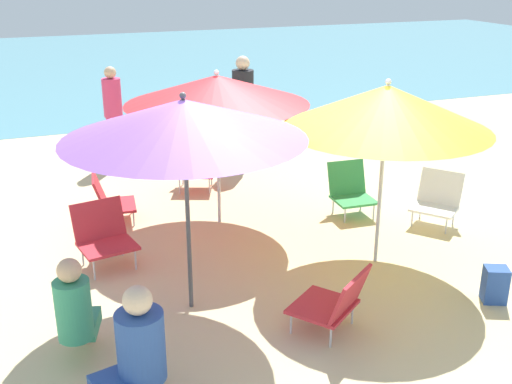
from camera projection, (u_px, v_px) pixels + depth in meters
ground_plane at (267, 256)px, 6.89m from camera, size 40.00×40.00×0.00m
sea_water at (97, 64)px, 19.18m from camera, size 40.00×16.00×0.01m
umbrella_red at (217, 90)px, 7.21m from camera, size 2.15×2.15×1.88m
umbrella_yellow at (386, 107)px, 6.21m from camera, size 2.11×2.11×1.97m
umbrella_purple at (184, 119)px, 5.27m from camera, size 2.11×2.11×2.03m
beach_chair_a at (109, 199)px, 7.70m from camera, size 0.55×0.58×0.60m
beach_chair_b at (196, 165)px, 8.86m from camera, size 0.68×0.71×0.61m
beach_chair_c at (350, 189)px, 7.96m from camera, size 0.52×0.57×0.65m
beach_chair_d at (335, 301)px, 5.39m from camera, size 0.77×0.78×0.61m
beach_chair_e at (437, 198)px, 7.65m from camera, size 0.71×0.72×0.63m
beach_chair_f at (103, 234)px, 6.62m from camera, size 0.65×0.67×0.66m
person_a at (136, 350)px, 4.47m from camera, size 0.57×0.43×0.95m
person_b at (114, 115)px, 9.75m from camera, size 0.29×0.29×1.52m
person_c at (75, 310)px, 4.95m from camera, size 0.38×0.53×0.94m
person_d at (243, 111)px, 9.65m from camera, size 0.33×0.33×1.70m
beach_bag at (495, 285)px, 5.94m from camera, size 0.27×0.26×0.35m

